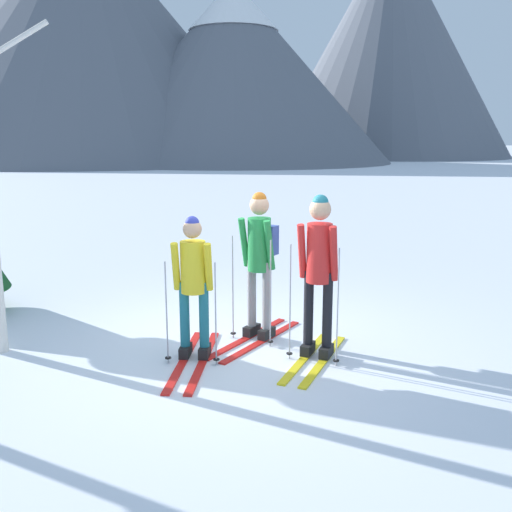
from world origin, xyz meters
name	(u,v)px	position (x,y,z in m)	size (l,w,h in m)	color
ground_plane	(245,348)	(0.00, 0.00, 0.00)	(400.00, 400.00, 0.00)	white
skier_in_yellow	(194,281)	(-0.57, -0.28, 0.90)	(0.61, 1.82, 1.62)	red
skier_in_green	(260,256)	(0.19, 0.35, 1.04)	(1.23, 1.58, 1.82)	red
skier_in_red	(319,266)	(0.82, -0.30, 1.06)	(0.95, 1.58, 1.85)	yellow
mountain_ridge_distant	(209,44)	(-2.90, 61.48, 12.93)	(74.70, 49.96, 28.58)	slate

